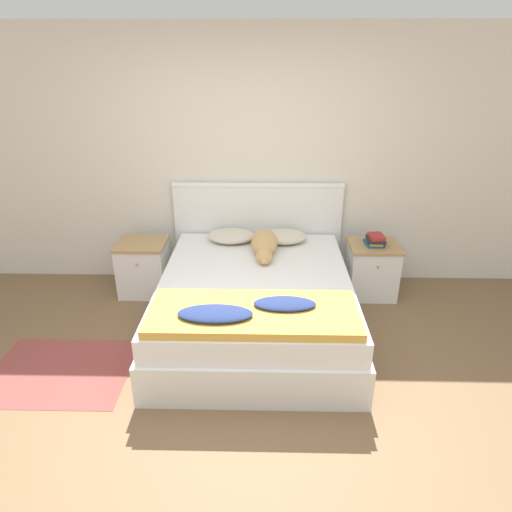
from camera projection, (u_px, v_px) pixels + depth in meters
name	position (u px, v px, depth m)	size (l,w,h in m)	color
ground_plane	(233.00, 413.00, 3.17)	(16.00, 16.00, 0.00)	brown
wall_back	(245.00, 161.00, 4.57)	(9.00, 0.06, 2.55)	silver
bed	(255.00, 304.00, 3.99)	(1.66, 2.01, 0.54)	white
headboard	(258.00, 231.00, 4.80)	(1.74, 0.06, 1.08)	white
nightstand_left	(144.00, 267.00, 4.65)	(0.49, 0.45, 0.55)	white
nightstand_right	(372.00, 269.00, 4.60)	(0.49, 0.45, 0.55)	white
pillow_left	(231.00, 236.00, 4.57)	(0.46, 0.35, 0.11)	beige
pillow_right	(283.00, 236.00, 4.56)	(0.46, 0.35, 0.11)	beige
quilt	(252.00, 313.00, 3.27)	(1.51, 0.61, 0.11)	gold
dog	(265.00, 244.00, 4.31)	(0.25, 0.73, 0.18)	tan
book_stack	(375.00, 240.00, 4.45)	(0.19, 0.22, 0.11)	#285689
rug	(61.00, 371.00, 3.57)	(1.09, 0.85, 0.00)	#93423D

